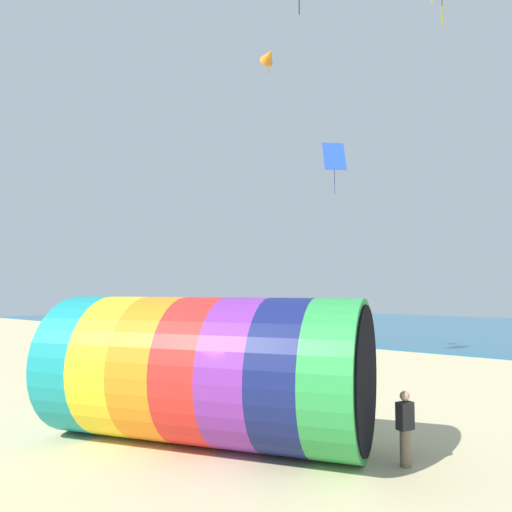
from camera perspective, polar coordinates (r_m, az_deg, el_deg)
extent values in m
plane|color=#CCBA8C|center=(12.83, -4.76, -21.08)|extent=(120.00, 120.00, 0.00)
cylinder|color=teal|center=(14.64, -18.11, -11.50)|extent=(2.26, 3.78, 3.61)
cylinder|color=yellow|center=(13.98, -14.37, -11.95)|extent=(2.26, 3.78, 3.61)
cylinder|color=orange|center=(13.38, -10.28, -12.38)|extent=(2.26, 3.78, 3.61)
cylinder|color=red|center=(12.86, -5.81, -12.78)|extent=(2.26, 3.78, 3.61)
cylinder|color=purple|center=(12.41, -0.98, -13.12)|extent=(2.26, 3.78, 3.61)
cylinder|color=navy|center=(12.06, 4.19, -13.39)|extent=(2.26, 3.78, 3.61)
cylinder|color=green|center=(11.81, 9.63, -13.56)|extent=(2.26, 3.78, 3.61)
cylinder|color=black|center=(11.72, 12.53, -13.60)|extent=(1.16, 3.15, 3.32)
cylinder|color=#726651|center=(11.96, 16.73, -20.28)|extent=(0.24, 0.24, 0.78)
cube|color=#232328|center=(11.78, 16.66, -17.09)|extent=(0.33, 0.41, 0.59)
sphere|color=tan|center=(11.69, 16.62, -15.08)|extent=(0.21, 0.21, 0.21)
cylinder|color=olive|center=(15.61, 20.49, 25.30)|extent=(0.03, 0.03, 1.13)
cube|color=blue|center=(27.10, 8.94, 11.21)|extent=(1.28, 1.28, 1.60)
cylinder|color=navy|center=(26.83, 8.96, 8.79)|extent=(0.03, 0.03, 1.70)
cone|color=orange|center=(27.50, 1.46, 21.87)|extent=(1.16, 1.08, 0.93)
cylinder|color=#8F4F12|center=(27.26, 1.46, 20.77)|extent=(0.03, 0.03, 0.78)
cylinder|color=black|center=(18.25, 4.95, 27.06)|extent=(0.03, 0.03, 0.93)
cylinder|color=black|center=(27.40, 3.48, -10.97)|extent=(0.24, 0.24, 0.75)
cube|color=red|center=(27.32, 3.47, -9.61)|extent=(0.23, 0.37, 0.56)
sphere|color=#9E7051|center=(27.29, 3.47, -8.77)|extent=(0.20, 0.20, 0.20)
cylinder|color=silver|center=(17.93, -11.64, -12.21)|extent=(0.05, 0.05, 2.33)
cone|color=green|center=(17.64, -11.14, -9.13)|extent=(0.45, 0.36, 0.36)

